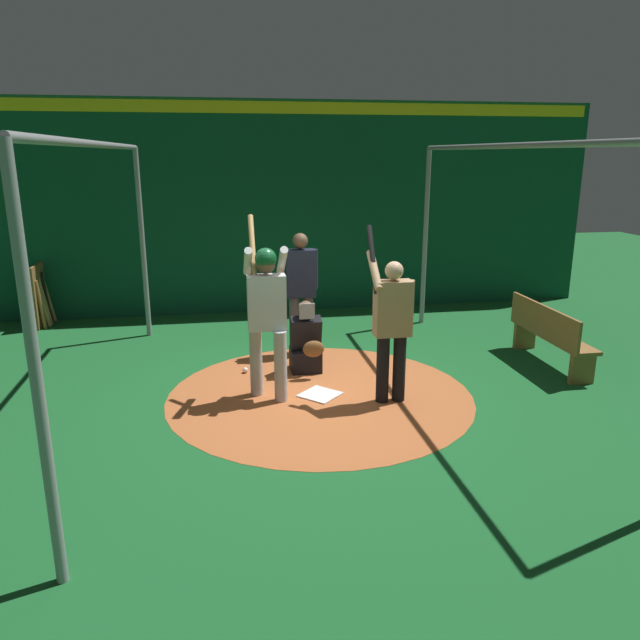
% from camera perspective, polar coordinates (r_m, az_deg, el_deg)
% --- Properties ---
extents(ground_plane, '(27.70, 27.70, 0.00)m').
position_cam_1_polar(ground_plane, '(7.38, 0.00, -7.13)').
color(ground_plane, '#195B28').
extents(dirt_circle, '(3.69, 3.69, 0.01)m').
position_cam_1_polar(dirt_circle, '(7.38, 0.00, -7.11)').
color(dirt_circle, '#B76033').
rests_on(dirt_circle, ground).
extents(home_plate, '(0.59, 0.59, 0.01)m').
position_cam_1_polar(home_plate, '(7.37, 0.00, -7.04)').
color(home_plate, white).
rests_on(home_plate, dirt_circle).
extents(batter, '(0.68, 0.49, 2.15)m').
position_cam_1_polar(batter, '(7.00, -5.09, 1.12)').
color(batter, '#B3B3B7').
rests_on(batter, ground).
extents(catcher, '(0.58, 0.40, 0.98)m').
position_cam_1_polar(catcher, '(8.04, -1.32, -2.27)').
color(catcher, black).
rests_on(catcher, ground).
extents(umpire, '(0.22, 0.49, 1.76)m').
position_cam_1_polar(umpire, '(8.65, -1.82, 3.16)').
color(umpire, '#4C4C51').
rests_on(umpire, ground).
extents(visitor, '(0.55, 0.49, 2.04)m').
position_cam_1_polar(visitor, '(6.96, 6.81, -0.17)').
color(visitor, black).
rests_on(visitor, ground).
extents(back_wall, '(0.22, 11.70, 3.75)m').
position_cam_1_polar(back_wall, '(11.11, -3.79, 10.53)').
color(back_wall, '#0F472D').
rests_on(back_wall, ground).
extents(cage_frame, '(5.99, 4.67, 2.96)m').
position_cam_1_polar(cage_frame, '(6.85, 0.00, 9.31)').
color(cage_frame, gray).
rests_on(cage_frame, ground).
extents(bat_rack, '(1.06, 0.20, 1.05)m').
position_cam_1_polar(bat_rack, '(11.41, -24.62, 2.19)').
color(bat_rack, olive).
rests_on(bat_rack, ground).
extents(bench, '(1.73, 0.36, 0.85)m').
position_cam_1_polar(bench, '(8.85, 20.83, -1.24)').
color(bench, olive).
rests_on(bench, ground).
extents(baseball_0, '(0.07, 0.07, 0.07)m').
position_cam_1_polar(baseball_0, '(7.87, -4.09, -5.35)').
color(baseball_0, white).
rests_on(baseball_0, dirt_circle).
extents(baseball_1, '(0.07, 0.07, 0.07)m').
position_cam_1_polar(baseball_1, '(8.14, -7.08, -4.72)').
color(baseball_1, white).
rests_on(baseball_1, dirt_circle).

